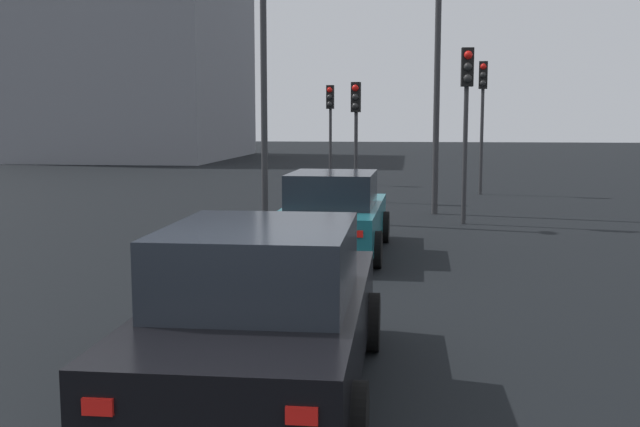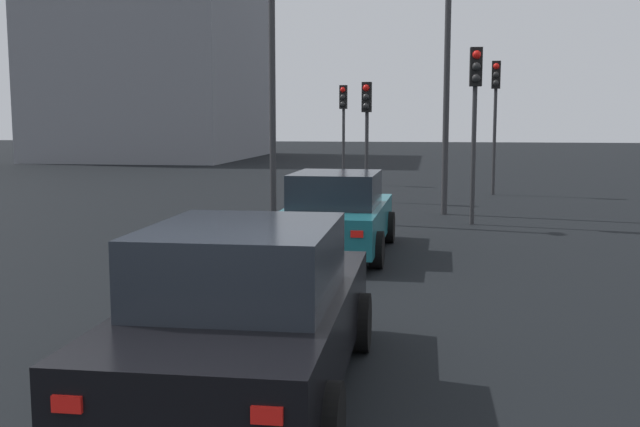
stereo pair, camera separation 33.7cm
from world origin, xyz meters
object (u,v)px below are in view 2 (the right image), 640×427
at_px(car_teal_lead, 337,214).
at_px(street_lamp_kerbside, 447,45).
at_px(traffic_light_far_left, 367,116).
at_px(street_lamp_far, 272,39).
at_px(traffic_light_far_right, 475,98).
at_px(car_black_second, 248,313).
at_px(traffic_light_near_right, 343,113).
at_px(traffic_light_near_left, 495,100).

height_order(car_teal_lead, street_lamp_kerbside, street_lamp_kerbside).
xyz_separation_m(traffic_light_far_left, street_lamp_far, (-4.35, 1.96, 1.86)).
bearing_deg(traffic_light_far_right, car_black_second, -15.75).
bearing_deg(car_teal_lead, street_lamp_far, 26.71).
relative_size(car_black_second, traffic_light_far_right, 1.08).
bearing_deg(car_teal_lead, traffic_light_far_left, 2.50).
relative_size(car_black_second, street_lamp_far, 0.59).
relative_size(car_black_second, street_lamp_kerbside, 0.60).
distance_m(car_teal_lead, traffic_light_near_right, 15.20).
distance_m(car_black_second, street_lamp_far, 12.69).
xyz_separation_m(car_teal_lead, car_black_second, (-7.34, -0.12, 0.02)).
bearing_deg(car_black_second, traffic_light_near_right, 4.05).
distance_m(traffic_light_near_left, traffic_light_near_right, 6.38).
height_order(traffic_light_near_left, traffic_light_near_right, traffic_light_near_left).
xyz_separation_m(traffic_light_far_right, street_lamp_far, (0.26, 4.93, 1.47)).
height_order(car_black_second, traffic_light_far_left, traffic_light_far_left).
bearing_deg(street_lamp_far, car_black_second, -168.93).
bearing_deg(street_lamp_kerbside, car_black_second, 171.78).
bearing_deg(traffic_light_far_right, traffic_light_near_left, 168.68).
distance_m(traffic_light_far_right, street_lamp_far, 5.15).
height_order(car_black_second, street_lamp_kerbside, street_lamp_kerbside).
xyz_separation_m(traffic_light_far_left, traffic_light_far_right, (-4.61, -2.96, 0.38)).
bearing_deg(street_lamp_kerbside, traffic_light_far_left, 40.89).
bearing_deg(traffic_light_near_left, traffic_light_far_left, -48.19).
distance_m(car_black_second, traffic_light_far_right, 12.14).
relative_size(traffic_light_near_left, street_lamp_far, 0.58).
relative_size(traffic_light_near_left, traffic_light_far_right, 1.06).
height_order(street_lamp_kerbside, street_lamp_far, street_lamp_far).
bearing_deg(street_lamp_far, traffic_light_near_left, -40.04).
xyz_separation_m(car_black_second, traffic_light_far_right, (11.65, -2.60, 2.24)).
xyz_separation_m(car_teal_lead, traffic_light_far_left, (8.92, 0.24, 1.88)).
bearing_deg(traffic_light_far_right, traffic_light_near_right, -160.80).
relative_size(car_teal_lead, street_lamp_kerbside, 0.58).
bearing_deg(traffic_light_far_left, traffic_light_near_right, -161.03).
bearing_deg(traffic_light_near_right, traffic_light_far_left, 18.49).
bearing_deg(car_black_second, street_lamp_kerbside, -8.77).
height_order(traffic_light_near_right, traffic_light_far_right, traffic_light_far_right).
height_order(car_teal_lead, traffic_light_near_right, traffic_light_near_right).
relative_size(traffic_light_near_left, traffic_light_far_left, 1.22).
height_order(car_black_second, traffic_light_near_left, traffic_light_near_left).
distance_m(car_black_second, traffic_light_far_left, 16.37).
xyz_separation_m(car_black_second, traffic_light_far_left, (16.26, 0.37, 1.86)).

